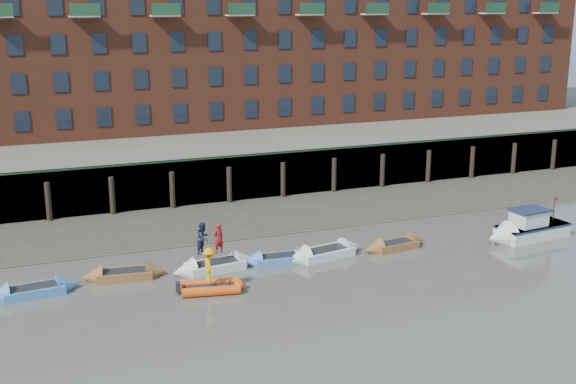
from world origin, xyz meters
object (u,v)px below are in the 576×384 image
rowboat_4 (279,259)px  person_rower_a (218,238)px  rib_tender (213,287)px  motor_launch (521,230)px  rowboat_6 (395,245)px  rowboat_5 (325,253)px  rowboat_1 (33,291)px  rowboat_2 (124,274)px  rowboat_3 (215,266)px  person_rib_crew (210,265)px  person_rower_b (203,238)px

rowboat_4 → person_rower_a: person_rower_a is taller
rib_tender → motor_launch: size_ratio=0.54×
rowboat_6 → rowboat_5: bearing=171.7°
rowboat_1 → rowboat_2: size_ratio=1.03×
rowboat_3 → person_rib_crew: 3.17m
rowboat_1 → person_rib_crew: 8.58m
motor_launch → person_rib_crew: size_ratio=3.26×
rib_tender → person_rower_b: (0.34, 3.03, 1.53)m
rowboat_5 → motor_launch: (12.03, -1.40, 0.34)m
rowboat_2 → person_rower_a: size_ratio=2.71×
rowboat_4 → person_rower_b: person_rower_b is taller
person_rib_crew → rowboat_6: bearing=-78.3°
rowboat_2 → rowboat_4: 8.22m
rowboat_4 → motor_launch: (14.69, -1.54, 0.38)m
rowboat_3 → person_rower_a: size_ratio=2.97×
rowboat_5 → person_rower_b: person_rower_b is taller
rib_tender → rowboat_1: bearing=172.4°
rowboat_2 → person_rower_b: (4.12, -0.25, 1.54)m
rowboat_1 → person_rower_a: size_ratio=2.78×
rowboat_2 → rowboat_6: (15.14, -0.94, -0.01)m
rowboat_2 → rowboat_6: bearing=3.7°
rowboat_5 → person_rib_crew: person_rib_crew is taller
rowboat_3 → person_rower_b: person_rower_b is taller
rowboat_2 → rowboat_4: bearing=2.5°
rowboat_3 → rib_tender: size_ratio=1.53×
rowboat_1 → motor_launch: 27.36m
rowboat_2 → rowboat_6: rowboat_2 is taller
rowboat_5 → person_rib_crew: 7.73m
rowboat_3 → person_rower_a: (0.23, 0.07, 1.49)m
rowboat_5 → person_rower_a: 6.17m
rowboat_1 → person_rib_crew: (8.06, -2.71, 1.16)m
rib_tender → person_rib_crew: size_ratio=1.78×
rib_tender → person_rib_crew: person_rib_crew is taller
rowboat_1 → rowboat_6: 19.58m
rib_tender → motor_launch: (19.10, 1.07, 0.36)m
rowboat_3 → person_rib_crew: bearing=-117.4°
rowboat_6 → motor_launch: (7.74, -1.27, 0.38)m
rowboat_3 → rowboat_6: size_ratio=1.15×
person_rower_a → person_rower_b: (-0.76, 0.22, 0.03)m
person_rower_a → person_rower_b: 0.79m
person_rower_a → person_rib_crew: person_rower_a is taller
motor_launch → rowboat_3: bearing=-11.7°
rib_tender → person_rower_a: bearing=79.2°
person_rower_b → rowboat_3: bearing=-73.8°
rowboat_4 → rowboat_6: bearing=2.6°
rib_tender → person_rower_b: person_rower_b is taller
rowboat_2 → rowboat_3: (4.64, -0.54, 0.02)m
rowboat_2 → motor_launch: bearing=1.7°
rowboat_3 → rib_tender: 2.88m
rowboat_2 → rib_tender: bearing=-33.8°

